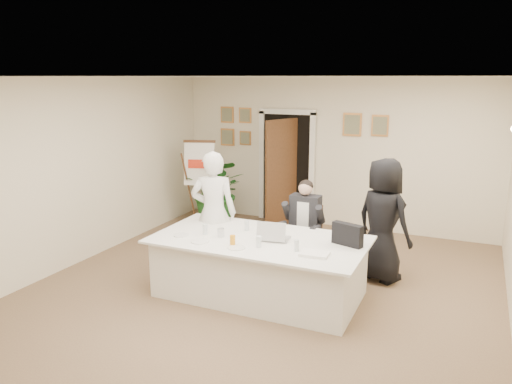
{
  "coord_description": "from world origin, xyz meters",
  "views": [
    {
      "loc": [
        2.46,
        -5.54,
        2.8
      ],
      "look_at": [
        -0.28,
        0.6,
        1.24
      ],
      "focal_mm": 35.0,
      "sensor_mm": 36.0,
      "label": 1
    }
  ],
  "objects_px": {
    "conference_table": "(260,266)",
    "laptop_bag": "(348,234)",
    "standing_man": "(214,213)",
    "paper_stack": "(314,254)",
    "flip_chart": "(201,188)",
    "laptop": "(275,229)",
    "seated_man": "(304,225)",
    "steel_jug": "(221,233)",
    "potted_palm": "(218,191)",
    "standing_woman": "(383,220)",
    "oj_glass": "(233,240)"
  },
  "relations": [
    {
      "from": "conference_table",
      "to": "laptop_bag",
      "type": "bearing_deg",
      "value": 10.37
    },
    {
      "from": "standing_man",
      "to": "paper_stack",
      "type": "bearing_deg",
      "value": 137.43
    },
    {
      "from": "flip_chart",
      "to": "laptop",
      "type": "bearing_deg",
      "value": -43.64
    },
    {
      "from": "flip_chart",
      "to": "paper_stack",
      "type": "distance_m",
      "value": 4.11
    },
    {
      "from": "seated_man",
      "to": "steel_jug",
      "type": "xyz_separation_m",
      "value": [
        -0.73,
        -1.21,
        0.14
      ]
    },
    {
      "from": "laptop_bag",
      "to": "potted_palm",
      "type": "bearing_deg",
      "value": 160.17
    },
    {
      "from": "seated_man",
      "to": "laptop",
      "type": "height_order",
      "value": "seated_man"
    },
    {
      "from": "paper_stack",
      "to": "flip_chart",
      "type": "bearing_deg",
      "value": 138.88
    },
    {
      "from": "conference_table",
      "to": "standing_man",
      "type": "bearing_deg",
      "value": 153.56
    },
    {
      "from": "conference_table",
      "to": "seated_man",
      "type": "height_order",
      "value": "seated_man"
    },
    {
      "from": "laptop",
      "to": "laptop_bag",
      "type": "height_order",
      "value": "laptop"
    },
    {
      "from": "paper_stack",
      "to": "standing_man",
      "type": "bearing_deg",
      "value": 156.41
    },
    {
      "from": "seated_man",
      "to": "standing_woman",
      "type": "relative_size",
      "value": 0.79
    },
    {
      "from": "seated_man",
      "to": "laptop",
      "type": "relative_size",
      "value": 3.6
    },
    {
      "from": "conference_table",
      "to": "laptop",
      "type": "distance_m",
      "value": 0.56
    },
    {
      "from": "oj_glass",
      "to": "steel_jug",
      "type": "distance_m",
      "value": 0.38
    },
    {
      "from": "standing_man",
      "to": "steel_jug",
      "type": "relative_size",
      "value": 16.26
    },
    {
      "from": "seated_man",
      "to": "laptop_bag",
      "type": "relative_size",
      "value": 3.48
    },
    {
      "from": "paper_stack",
      "to": "laptop",
      "type": "bearing_deg",
      "value": 150.68
    },
    {
      "from": "standing_man",
      "to": "laptop",
      "type": "xyz_separation_m",
      "value": [
        1.11,
        -0.41,
        0.02
      ]
    },
    {
      "from": "paper_stack",
      "to": "seated_man",
      "type": "bearing_deg",
      "value": 113.19
    },
    {
      "from": "seated_man",
      "to": "standing_man",
      "type": "relative_size",
      "value": 0.77
    },
    {
      "from": "potted_palm",
      "to": "paper_stack",
      "type": "xyz_separation_m",
      "value": [
        2.85,
        -2.93,
        0.13
      ]
    },
    {
      "from": "potted_palm",
      "to": "flip_chart",
      "type": "bearing_deg",
      "value": -137.74
    },
    {
      "from": "standing_woman",
      "to": "standing_man",
      "type": "bearing_deg",
      "value": 45.43
    },
    {
      "from": "paper_stack",
      "to": "oj_glass",
      "type": "distance_m",
      "value": 1.03
    },
    {
      "from": "conference_table",
      "to": "laptop_bag",
      "type": "xyz_separation_m",
      "value": [
        1.09,
        0.2,
        0.52
      ]
    },
    {
      "from": "steel_jug",
      "to": "standing_woman",
      "type": "bearing_deg",
      "value": 35.65
    },
    {
      "from": "flip_chart",
      "to": "steel_jug",
      "type": "distance_m",
      "value": 3.1
    },
    {
      "from": "conference_table",
      "to": "laptop_bag",
      "type": "distance_m",
      "value": 1.22
    },
    {
      "from": "conference_table",
      "to": "oj_glass",
      "type": "distance_m",
      "value": 0.62
    },
    {
      "from": "potted_palm",
      "to": "steel_jug",
      "type": "relative_size",
      "value": 12.0
    },
    {
      "from": "standing_man",
      "to": "seated_man",
      "type": "bearing_deg",
      "value": -171.26
    },
    {
      "from": "potted_palm",
      "to": "paper_stack",
      "type": "bearing_deg",
      "value": -45.77
    },
    {
      "from": "potted_palm",
      "to": "steel_jug",
      "type": "xyz_separation_m",
      "value": [
        1.53,
        -2.76,
        0.17
      ]
    },
    {
      "from": "conference_table",
      "to": "steel_jug",
      "type": "xyz_separation_m",
      "value": [
        -0.49,
        -0.14,
        0.44
      ]
    },
    {
      "from": "standing_woman",
      "to": "paper_stack",
      "type": "relative_size",
      "value": 5.25
    },
    {
      "from": "oj_glass",
      "to": "seated_man",
      "type": "bearing_deg",
      "value": 73.42
    },
    {
      "from": "laptop_bag",
      "to": "steel_jug",
      "type": "distance_m",
      "value": 1.61
    },
    {
      "from": "conference_table",
      "to": "standing_man",
      "type": "distance_m",
      "value": 1.14
    },
    {
      "from": "conference_table",
      "to": "steel_jug",
      "type": "bearing_deg",
      "value": -163.92
    },
    {
      "from": "potted_palm",
      "to": "paper_stack",
      "type": "relative_size",
      "value": 3.99
    },
    {
      "from": "standing_woman",
      "to": "laptop",
      "type": "xyz_separation_m",
      "value": [
        -1.15,
        -1.12,
        0.05
      ]
    },
    {
      "from": "standing_woman",
      "to": "laptop_bag",
      "type": "bearing_deg",
      "value": 103.16
    },
    {
      "from": "flip_chart",
      "to": "potted_palm",
      "type": "xyz_separation_m",
      "value": [
        0.25,
        0.22,
        -0.09
      ]
    },
    {
      "from": "conference_table",
      "to": "steel_jug",
      "type": "height_order",
      "value": "steel_jug"
    },
    {
      "from": "oj_glass",
      "to": "laptop_bag",
      "type": "bearing_deg",
      "value": 24.62
    },
    {
      "from": "flip_chart",
      "to": "laptop",
      "type": "height_order",
      "value": "flip_chart"
    },
    {
      "from": "standing_woman",
      "to": "laptop_bag",
      "type": "relative_size",
      "value": 4.4
    },
    {
      "from": "seated_man",
      "to": "standing_woman",
      "type": "bearing_deg",
      "value": 7.04
    }
  ]
}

